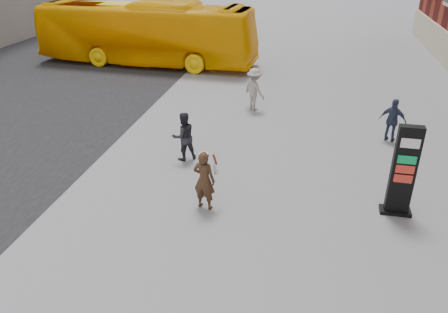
% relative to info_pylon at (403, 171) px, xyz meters
% --- Properties ---
extents(ground, '(100.00, 100.00, 0.00)m').
position_rel_info_pylon_xyz_m(ground, '(-4.40, -1.32, -1.27)').
color(ground, '#9E9EA3').
extents(info_pylon, '(0.82, 0.42, 2.55)m').
position_rel_info_pylon_xyz_m(info_pylon, '(0.00, 0.00, 0.00)').
color(info_pylon, black).
rests_on(info_pylon, ground).
extents(woman, '(0.74, 0.69, 1.72)m').
position_rel_info_pylon_xyz_m(woman, '(-5.15, -0.77, -0.39)').
color(woman, '#2F2112').
rests_on(woman, ground).
extents(bus, '(12.97, 3.81, 3.57)m').
position_rel_info_pylon_xyz_m(bus, '(-12.14, 13.65, 0.51)').
color(bus, '#FFB804').
rests_on(bus, road).
extents(pedestrian_a, '(1.03, 0.98, 1.67)m').
position_rel_info_pylon_xyz_m(pedestrian_a, '(-6.53, 1.98, -0.44)').
color(pedestrian_a, '#24242A').
rests_on(pedestrian_a, ground).
extents(pedestrian_b, '(1.32, 1.29, 1.81)m').
position_rel_info_pylon_xyz_m(pedestrian_b, '(-4.89, 7.21, -0.37)').
color(pedestrian_b, '#9F928A').
rests_on(pedestrian_b, ground).
extents(pedestrian_c, '(1.02, 0.72, 1.61)m').
position_rel_info_pylon_xyz_m(pedestrian_c, '(0.48, 4.92, -0.47)').
color(pedestrian_c, '#2E374F').
rests_on(pedestrian_c, ground).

